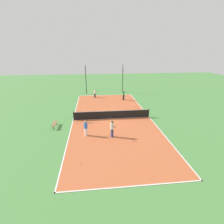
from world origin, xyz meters
TOP-DOWN VIEW (x-y plane):
  - ground_plane at (0.00, 0.00)m, footprint 80.00×80.00m
  - court_surface at (0.00, 0.00)m, footprint 9.89×23.48m
  - tennis_net at (0.00, 0.00)m, footprint 9.69×0.10m
  - bench at (-6.77, -1.76)m, footprint 0.36×1.70m
  - player_near_white at (-1.97, 10.26)m, footprint 0.93×0.36m
  - player_far_white at (-0.52, -4.86)m, footprint 0.59×0.99m
  - player_far_green at (2.89, 8.16)m, footprint 0.50×0.50m
  - player_near_blue at (-3.14, -4.27)m, footprint 0.99×0.66m
  - tennis_ball_far_baseline at (-3.50, -9.04)m, footprint 0.07×0.07m
  - tennis_ball_left_sideline at (-1.47, -4.06)m, footprint 0.07×0.07m
  - tennis_ball_right_alley at (-4.38, -9.33)m, footprint 0.07×0.07m
  - fence_post_back_left at (-3.57, 13.28)m, footprint 0.12×0.12m
  - fence_post_back_right at (3.57, 13.28)m, footprint 0.12×0.12m

SIDE VIEW (x-z plane):
  - ground_plane at x=0.00m, z-range 0.00..0.00m
  - court_surface at x=0.00m, z-range 0.00..0.02m
  - tennis_ball_far_baseline at x=-3.50m, z-range 0.02..0.09m
  - tennis_ball_left_sideline at x=-1.47m, z-range 0.02..0.09m
  - tennis_ball_right_alley at x=-4.38m, z-range 0.02..0.09m
  - bench at x=-6.77m, z-range 0.17..0.62m
  - tennis_net at x=0.00m, z-range 0.03..1.14m
  - player_near_white at x=-1.97m, z-range 0.12..1.56m
  - player_near_blue at x=-3.14m, z-range 0.15..1.83m
  - player_far_green at x=2.89m, z-range 0.15..1.91m
  - player_far_white at x=-0.52m, z-range 0.17..1.96m
  - fence_post_back_left at x=-3.57m, z-range 0.00..5.42m
  - fence_post_back_right at x=3.57m, z-range 0.00..5.42m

